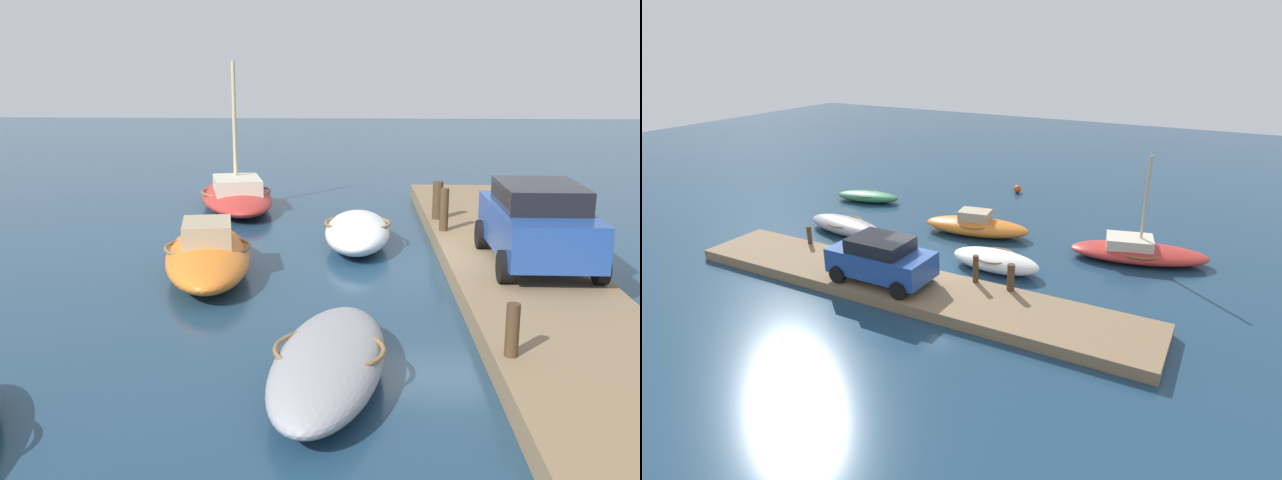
{
  "view_description": "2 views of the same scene",
  "coord_description": "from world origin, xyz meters",
  "views": [
    {
      "loc": [
        -16.1,
        1.85,
        4.62
      ],
      "look_at": [
        0.81,
        2.48,
        0.5
      ],
      "focal_mm": 42.6,
      "sensor_mm": 36.0,
      "label": 1
    },
    {
      "loc": [
        9.98,
        -16.01,
        8.88
      ],
      "look_at": [
        0.08,
        2.55,
        0.6
      ],
      "focal_mm": 29.27,
      "sensor_mm": 36.0,
      "label": 2
    }
  ],
  "objects": [
    {
      "name": "mooring_post_west",
      "position": [
        -5.79,
        -0.52,
        0.81
      ],
      "size": [
        0.2,
        0.2,
        0.79
      ],
      "primitive_type": "cylinder",
      "color": "#47331E",
      "rests_on": "dock_platform"
    },
    {
      "name": "parked_car",
      "position": [
        -0.8,
        -2.04,
        1.3
      ],
      "size": [
        3.86,
        2.05,
        1.69
      ],
      "rotation": [
        0.0,
        0.0,
        -0.01
      ],
      "color": "#234793",
      "rests_on": "dock_platform"
    },
    {
      "name": "rowboat_white",
      "position": [
        2.11,
        1.61,
        0.41
      ],
      "size": [
        3.81,
        1.7,
        0.81
      ],
      "rotation": [
        0.0,
        0.0,
        -0.03
      ],
      "color": "white",
      "rests_on": "ground_plane"
    },
    {
      "name": "motorboat_orange",
      "position": [
        -0.37,
        4.86,
        0.46
      ],
      "size": [
        5.27,
        2.59,
        1.19
      ],
      "rotation": [
        0.0,
        0.0,
        0.16
      ],
      "color": "orange",
      "rests_on": "ground_plane"
    },
    {
      "name": "mooring_post_mid_west",
      "position": [
        2.28,
        -0.52,
        0.94
      ],
      "size": [
        0.21,
        0.21,
        1.06
      ],
      "primitive_type": "cylinder",
      "color": "#47331E",
      "rests_on": "dock_platform"
    },
    {
      "name": "mooring_post_mid_east",
      "position": [
        3.67,
        -0.52,
        0.91
      ],
      "size": [
        0.27,
        0.27,
        1.0
      ],
      "primitive_type": "cylinder",
      "color": "#47331E",
      "rests_on": "dock_platform"
    },
    {
      "name": "dock_platform",
      "position": [
        0.0,
        -1.74,
        0.21
      ],
      "size": [
        18.37,
        2.95,
        0.41
      ],
      "primitive_type": "cube",
      "color": "#846B4C",
      "rests_on": "ground_plane"
    },
    {
      "name": "ground_plane",
      "position": [
        0.0,
        0.0,
        0.0
      ],
      "size": [
        84.0,
        84.0,
        0.0
      ],
      "primitive_type": "plane",
      "color": "navy"
    },
    {
      "name": "sailboat_red",
      "position": [
        6.97,
        5.31,
        0.41
      ],
      "size": [
        5.94,
        3.37,
        4.47
      ],
      "rotation": [
        0.0,
        0.0,
        0.24
      ],
      "color": "#B72D28",
      "rests_on": "ground_plane"
    },
    {
      "name": "rowboat_grey",
      "position": [
        -6.01,
        2.09,
        0.38
      ],
      "size": [
        4.6,
        2.12,
        0.74
      ],
      "rotation": [
        0.0,
        0.0,
        -0.13
      ],
      "color": "#939399",
      "rests_on": "ground_plane"
    }
  ]
}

